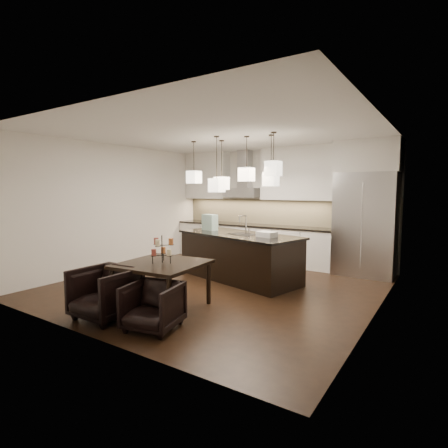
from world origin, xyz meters
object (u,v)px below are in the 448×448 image
Objects in this scene: refrigerator at (365,224)px; island_body at (239,257)px; armchair_left at (105,293)px; armchair_right at (153,306)px; dining_table at (163,285)px.

refrigerator is 2.75m from island_body.
armchair_left reaches higher than armchair_right.
refrigerator is at bearing 56.10° from dining_table.
refrigerator is 4.46m from dining_table.
armchair_right is (0.45, -0.67, -0.05)m from dining_table.
island_body is 3.17× the size of armchair_left.
refrigerator is 3.21× the size of armchair_right.
dining_table is at bearing -77.93° from island_body.
island_body reaches higher than armchair_right.
armchair_left is at bearing 172.45° from armchair_right.
island_body is 2.91m from armchair_left.
refrigerator is 4.88m from armchair_right.
dining_table is 1.75× the size of armchair_right.
refrigerator is at bearing 60.72° from armchair_left.
island_body is (-2.04, -1.73, -0.63)m from refrigerator.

